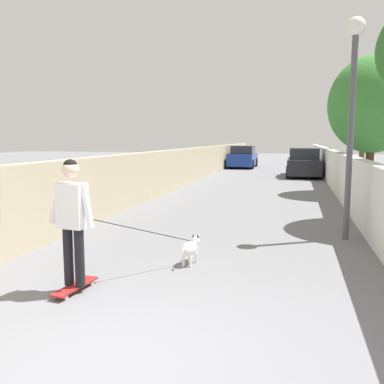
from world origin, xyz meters
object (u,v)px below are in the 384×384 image
at_px(lamp_post, 353,90).
at_px(car_near, 304,163).
at_px(tree_right_mid, 364,107).
at_px(dog, 190,248).
at_px(person_skateboarder, 72,213).
at_px(tree_right_far, 373,105).
at_px(skateboard, 75,286).
at_px(car_far, 243,157).

xyz_separation_m(lamp_post, car_near, (14.13, 0.60, -2.27)).
distance_m(tree_right_mid, dog, 16.88).
bearing_deg(person_skateboarder, car_near, -10.27).
bearing_deg(tree_right_far, lamp_post, 167.86).
bearing_deg(car_near, tree_right_far, -161.85).
height_order(lamp_post, person_skateboarder, lamp_post).
relative_size(tree_right_mid, skateboard, 5.81).
distance_m(tree_right_mid, person_skateboarder, 18.57).
distance_m(tree_right_mid, skateboard, 18.74).
xyz_separation_m(skateboard, dog, (1.55, -1.20, 0.21)).
xyz_separation_m(skateboard, car_far, (24.22, 0.80, 0.65)).
distance_m(lamp_post, skateboard, 6.25).
xyz_separation_m(lamp_post, person_skateboarder, (-3.94, 3.87, -1.91)).
xyz_separation_m(tree_right_mid, lamp_post, (-13.43, 2.19, -0.64)).
bearing_deg(car_far, lamp_post, -167.01).
relative_size(tree_right_mid, car_far, 1.13).
height_order(skateboard, person_skateboarder, person_skateboarder).
xyz_separation_m(tree_right_mid, person_skateboarder, (-17.37, 6.07, -2.54)).
bearing_deg(person_skateboarder, skateboard, 0.00).
bearing_deg(tree_right_mid, car_far, 45.09).
height_order(lamp_post, car_far, lamp_post).
bearing_deg(lamp_post, person_skateboarder, 135.50).
relative_size(lamp_post, person_skateboarder, 2.56).
height_order(tree_right_mid, car_far, tree_right_mid).
height_order(tree_right_far, car_near, tree_right_far).
relative_size(tree_right_far, person_skateboarder, 2.94).
relative_size(tree_right_far, skateboard, 6.13).
bearing_deg(car_near, skateboard, 169.73).
xyz_separation_m(person_skateboarder, car_far, (24.22, 0.80, -0.36)).
xyz_separation_m(tree_right_far, lamp_post, (-7.43, 1.60, -0.27)).
distance_m(tree_right_mid, car_near, 4.09).
height_order(tree_right_mid, person_skateboarder, tree_right_mid).
relative_size(lamp_post, skateboard, 5.34).
distance_m(tree_right_mid, car_far, 10.12).
bearing_deg(dog, tree_right_far, -23.51).
bearing_deg(person_skateboarder, tree_right_mid, -19.26).
relative_size(tree_right_mid, person_skateboarder, 2.79).
height_order(lamp_post, dog, lamp_post).
height_order(person_skateboarder, car_far, person_skateboarder).
height_order(dog, car_near, car_near).
distance_m(lamp_post, car_far, 20.93).
bearing_deg(tree_right_mid, dog, 162.90).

